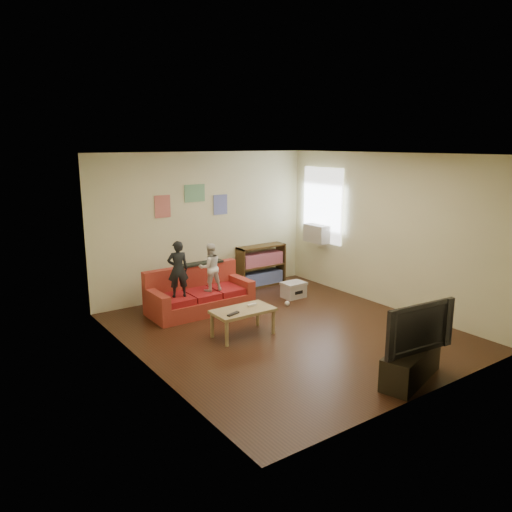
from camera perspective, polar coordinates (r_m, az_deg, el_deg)
room_shell at (r=7.46m, az=3.53°, el=1.13°), size 4.52×5.02×2.72m
sofa at (r=8.73m, az=-6.58°, el=-4.55°), size 1.78×0.82×0.78m
child_a at (r=8.24m, az=-8.91°, el=-1.49°), size 0.39×0.32×0.94m
child_b at (r=8.52m, az=-5.28°, el=-1.29°), size 0.44×0.37×0.83m
coffee_table at (r=7.55m, az=-1.50°, el=-6.52°), size 0.93×0.51×0.42m
remote at (r=7.30m, az=-2.63°, el=-6.62°), size 0.23×0.12×0.02m
game_controller at (r=7.67m, az=-0.46°, el=-5.61°), size 0.15×0.05×0.03m
bookshelf at (r=10.16m, az=0.59°, el=-1.34°), size 1.04×0.31×0.83m
window at (r=10.08m, az=7.62°, el=5.77°), size 0.04×1.08×1.48m
ac_unit at (r=10.08m, az=7.02°, el=2.57°), size 0.28×0.55×0.35m
artwork_left at (r=9.06m, az=-10.63°, el=5.58°), size 0.30×0.01×0.40m
artwork_center at (r=9.32m, az=-7.02°, el=7.14°), size 0.42×0.01×0.32m
artwork_right at (r=9.62m, az=-4.08°, el=5.88°), size 0.30×0.01×0.38m
file_box at (r=9.45m, az=4.32°, el=-3.86°), size 0.43×0.33×0.30m
tv_stand at (r=6.54m, az=17.28°, el=-11.77°), size 1.13×0.65×0.40m
television at (r=6.35m, az=17.58°, el=-7.59°), size 1.07×0.24×0.61m
tissue at (r=8.99m, az=3.58°, el=-5.44°), size 0.11×0.11×0.09m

